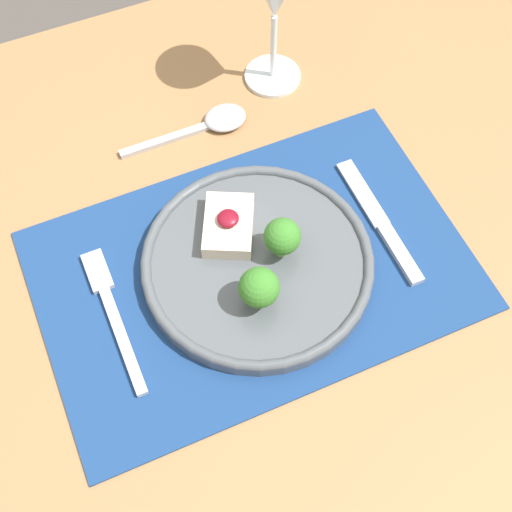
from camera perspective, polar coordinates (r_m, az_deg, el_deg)
ground_plane at (r=1.53m, az=-0.13°, el=-15.31°), size 8.00×8.00×0.00m
dining_table at (r=0.90m, az=-0.22°, el=-4.53°), size 1.19×0.94×0.78m
placemat at (r=0.80m, az=-0.24°, el=-1.13°), size 0.48×0.31×0.00m
dinner_plate at (r=0.79m, az=-0.01°, el=-0.22°), size 0.26×0.26×0.07m
fork at (r=0.79m, az=-11.49°, el=-4.18°), size 0.02×0.18×0.01m
knife at (r=0.84m, az=10.21°, el=2.21°), size 0.02×0.18×0.01m
spoon at (r=0.92m, az=-3.33°, el=10.68°), size 0.17×0.04×0.02m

